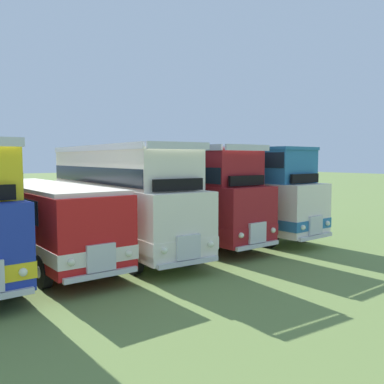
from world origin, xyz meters
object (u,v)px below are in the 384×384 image
at_px(bus_fourth_in_row, 42,216).
at_px(bus_seventh_in_row, 230,187).
at_px(bus_fifth_in_row, 118,196).
at_px(bus_sixth_in_row, 173,191).

height_order(bus_fourth_in_row, bus_seventh_in_row, bus_seventh_in_row).
xyz_separation_m(bus_fourth_in_row, bus_seventh_in_row, (9.74, 0.09, 0.72)).
distance_m(bus_fourth_in_row, bus_seventh_in_row, 9.77).
relative_size(bus_fifth_in_row, bus_sixth_in_row, 0.99).
bearing_deg(bus_fifth_in_row, bus_seventh_in_row, 0.57).
distance_m(bus_fourth_in_row, bus_fifth_in_row, 3.31).
height_order(bus_fifth_in_row, bus_seventh_in_row, bus_fifth_in_row).
bearing_deg(bus_seventh_in_row, bus_fourth_in_row, -179.47).
xyz_separation_m(bus_fourth_in_row, bus_sixth_in_row, (6.50, 0.64, 0.61)).
distance_m(bus_fourth_in_row, bus_sixth_in_row, 6.55).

